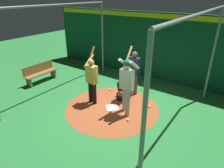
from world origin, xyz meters
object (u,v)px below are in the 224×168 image
(batter, at_px, (127,81))
(baseball_2, at_px, (128,120))
(catcher, at_px, (123,91))
(bench, at_px, (40,73))
(baseball_1, at_px, (150,106))
(baseball_0, at_px, (110,90))
(umpire, at_px, (134,71))
(home_plate, at_px, (112,108))
(visitor, at_px, (92,78))

(batter, xyz_separation_m, baseball_2, (0.39, 0.32, -1.15))
(baseball_2, bearing_deg, catcher, -141.01)
(catcher, bearing_deg, bench, -80.09)
(bench, bearing_deg, baseball_1, 98.92)
(baseball_0, bearing_deg, catcher, 67.78)
(batter, bearing_deg, umpire, -159.66)
(umpire, relative_size, baseball_2, 24.02)
(catcher, relative_size, baseball_2, 13.37)
(home_plate, distance_m, baseball_0, 1.40)
(home_plate, bearing_deg, bench, -90.08)
(umpire, distance_m, bench, 4.37)
(baseball_0, height_order, baseball_1, same)
(baseball_1, bearing_deg, bench, -81.08)
(catcher, distance_m, bench, 4.12)
(bench, height_order, baseball_0, bench)
(umpire, relative_size, baseball_0, 24.02)
(umpire, distance_m, baseball_1, 1.54)
(home_plate, xyz_separation_m, bench, (-0.01, -4.05, 0.43))
(catcher, height_order, baseball_1, catcher)
(baseball_1, distance_m, baseball_2, 1.19)
(batter, height_order, baseball_0, batter)
(batter, bearing_deg, visitor, -84.78)
(umpire, bearing_deg, baseball_2, 25.14)
(home_plate, bearing_deg, catcher, 178.65)
(batter, distance_m, catcher, 1.19)
(home_plate, relative_size, baseball_0, 5.68)
(baseball_0, height_order, baseball_2, same)
(bench, relative_size, baseball_0, 21.22)
(visitor, height_order, baseball_2, visitor)
(baseball_0, relative_size, baseball_1, 1.00)
(umpire, bearing_deg, visitor, -29.75)
(umpire, distance_m, baseball_2, 2.19)
(home_plate, xyz_separation_m, baseball_1, (-0.81, 1.10, 0.03))
(umpire, xyz_separation_m, baseball_2, (1.78, 0.84, -0.96))
(home_plate, distance_m, catcher, 0.81)
(visitor, height_order, bench, visitor)
(catcher, height_order, baseball_0, catcher)
(umpire, xyz_separation_m, visitor, (1.52, -0.87, -0.01))
(batter, bearing_deg, baseball_1, 145.98)
(batter, bearing_deg, catcher, -141.24)
(home_plate, relative_size, visitor, 0.20)
(home_plate, height_order, batter, batter)
(batter, height_order, visitor, batter)
(baseball_2, bearing_deg, baseball_1, 169.83)
(home_plate, height_order, visitor, visitor)
(baseball_1, bearing_deg, baseball_2, -10.17)
(bench, bearing_deg, baseball_2, 85.74)
(umpire, height_order, visitor, visitor)
(baseball_2, bearing_deg, umpire, -154.86)
(home_plate, xyz_separation_m, visitor, (0.10, -0.81, 0.98))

